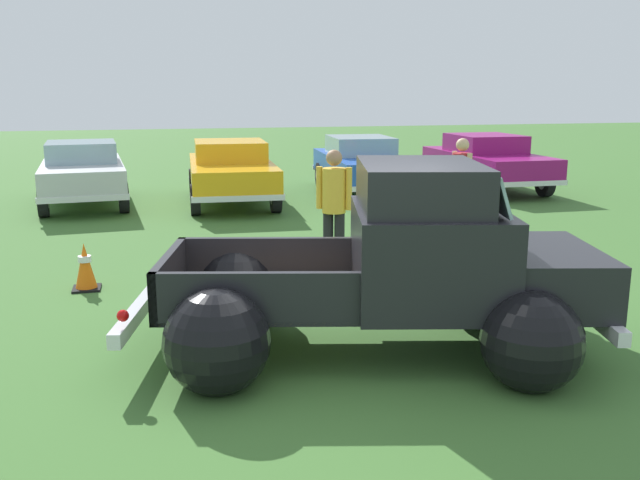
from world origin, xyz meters
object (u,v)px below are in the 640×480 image
(show_car_3, at_px, (487,160))
(lane_cone_0, at_px, (85,267))
(show_car_1, at_px, (231,169))
(spectator_1, at_px, (334,202))
(show_car_2, at_px, (361,163))
(spectator_0, at_px, (461,181))
(show_car_0, at_px, (83,171))
(vintage_pickup_truck, at_px, (401,278))

(show_car_3, xyz_separation_m, lane_cone_0, (-9.46, -7.19, -0.47))
(show_car_1, relative_size, show_car_3, 1.02)
(spectator_1, height_order, lane_cone_0, spectator_1)
(show_car_2, relative_size, show_car_3, 1.01)
(spectator_0, bearing_deg, show_car_0, 131.55)
(show_car_1, distance_m, spectator_0, 5.87)
(vintage_pickup_truck, relative_size, lane_cone_0, 7.82)
(show_car_2, distance_m, spectator_1, 7.53)
(show_car_2, height_order, lane_cone_0, show_car_2)
(vintage_pickup_truck, bearing_deg, spectator_1, 100.23)
(vintage_pickup_truck, bearing_deg, show_car_1, 106.57)
(show_car_0, distance_m, spectator_0, 8.62)
(show_car_3, relative_size, spectator_1, 2.52)
(show_car_0, distance_m, show_car_1, 3.35)
(show_car_0, distance_m, show_car_3, 10.05)
(spectator_1, bearing_deg, show_car_3, -10.92)
(show_car_3, bearing_deg, vintage_pickup_truck, -30.91)
(spectator_0, xyz_separation_m, lane_cone_0, (-6.28, -1.97, -0.70))
(show_car_1, relative_size, lane_cone_0, 7.21)
(show_car_1, height_order, spectator_0, spectator_0)
(vintage_pickup_truck, xyz_separation_m, spectator_1, (0.16, 3.24, 0.26))
(show_car_1, bearing_deg, vintage_pickup_truck, 6.33)
(vintage_pickup_truck, height_order, show_car_0, vintage_pickup_truck)
(vintage_pickup_truck, distance_m, spectator_1, 3.25)
(show_car_0, xyz_separation_m, show_car_2, (6.64, 0.09, 0.00))
(spectator_1, bearing_deg, show_car_1, 36.31)
(show_car_1, height_order, show_car_3, same)
(show_car_2, height_order, spectator_0, spectator_0)
(vintage_pickup_truck, distance_m, lane_cone_0, 4.51)
(spectator_0, bearing_deg, show_car_2, 81.13)
(show_car_1, relative_size, show_car_2, 1.01)
(show_car_3, bearing_deg, show_car_1, -85.07)
(show_car_3, relative_size, spectator_0, 2.53)
(show_car_0, xyz_separation_m, show_car_3, (10.05, 0.02, 0.00))
(vintage_pickup_truck, distance_m, show_car_3, 11.95)
(show_car_3, height_order, lane_cone_0, show_car_3)
(show_car_2, xyz_separation_m, lane_cone_0, (-6.06, -7.26, -0.47))
(lane_cone_0, bearing_deg, vintage_pickup_truck, -42.69)
(show_car_3, distance_m, lane_cone_0, 11.90)
(show_car_2, height_order, spectator_1, spectator_1)
(show_car_1, xyz_separation_m, show_car_3, (6.75, 0.56, 0.00))
(show_car_2, bearing_deg, vintage_pickup_truck, -11.26)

